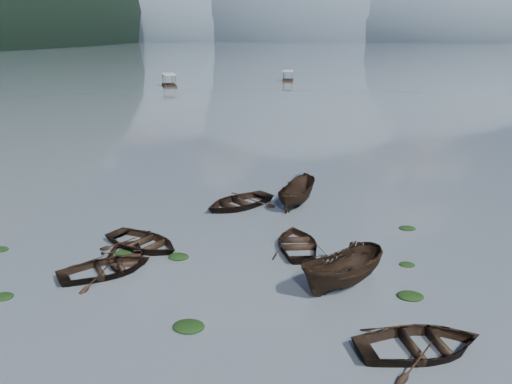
# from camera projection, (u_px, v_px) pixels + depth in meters

# --- Properties ---
(ground_plane) EXTENTS (2400.00, 2400.00, 0.00)m
(ground_plane) POSITION_uv_depth(u_px,v_px,m) (207.00, 336.00, 19.03)
(ground_plane) COLOR #525D67
(haze_mtn_a) EXTENTS (520.00, 520.00, 280.00)m
(haze_mtn_a) POSITION_uv_depth(u_px,v_px,m) (190.00, 40.00, 904.64)
(haze_mtn_a) COLOR #475666
(haze_mtn_a) RESTS_ON ground
(haze_mtn_b) EXTENTS (520.00, 520.00, 340.00)m
(haze_mtn_b) POSITION_uv_depth(u_px,v_px,m) (301.00, 40.00, 875.06)
(haze_mtn_b) COLOR #475666
(haze_mtn_b) RESTS_ON ground
(haze_mtn_c) EXTENTS (520.00, 520.00, 260.00)m
(haze_mtn_c) POSITION_uv_depth(u_px,v_px,m) (419.00, 40.00, 845.49)
(haze_mtn_c) COLOR #475666
(haze_mtn_c) RESTS_ON ground
(rowboat_0) EXTENTS (3.91, 4.56, 0.80)m
(rowboat_0) POSITION_uv_depth(u_px,v_px,m) (125.00, 261.00, 25.25)
(rowboat_0) COLOR black
(rowboat_0) RESTS_ON ground
(rowboat_1) EXTENTS (5.41, 5.19, 0.91)m
(rowboat_1) POSITION_uv_depth(u_px,v_px,m) (106.00, 273.00, 23.99)
(rowboat_1) COLOR black
(rowboat_1) RESTS_ON ground
(rowboat_3) EXTENTS (3.97, 4.94, 0.91)m
(rowboat_3) POSITION_uv_depth(u_px,v_px,m) (298.00, 248.00, 26.87)
(rowboat_3) COLOR black
(rowboat_3) RESTS_ON ground
(rowboat_4) EXTENTS (5.62, 4.77, 0.99)m
(rowboat_4) POSITION_uv_depth(u_px,v_px,m) (420.00, 351.00, 18.12)
(rowboat_4) COLOR black
(rowboat_4) RESTS_ON ground
(rowboat_5) EXTENTS (4.69, 4.93, 1.91)m
(rowboat_5) POSITION_uv_depth(u_px,v_px,m) (342.00, 287.00, 22.70)
(rowboat_5) COLOR black
(rowboat_5) RESTS_ON ground
(rowboat_6) EXTENTS (5.66, 5.03, 0.97)m
(rowboat_6) POSITION_uv_depth(u_px,v_px,m) (143.00, 247.00, 26.98)
(rowboat_6) COLOR black
(rowboat_6) RESTS_ON ground
(rowboat_7) EXTENTS (6.04, 6.20, 1.05)m
(rowboat_7) POSITION_uv_depth(u_px,v_px,m) (238.00, 206.00, 33.30)
(rowboat_7) COLOR black
(rowboat_7) RESTS_ON ground
(rowboat_8) EXTENTS (2.93, 5.04, 1.83)m
(rowboat_8) POSITION_uv_depth(u_px,v_px,m) (296.00, 204.00, 33.69)
(rowboat_8) COLOR black
(rowboat_8) RESTS_ON ground
(weed_clump_0) EXTENTS (0.95, 0.78, 0.21)m
(weed_clump_0) POSITION_uv_depth(u_px,v_px,m) (3.00, 297.00, 21.81)
(weed_clump_0) COLOR black
(weed_clump_0) RESTS_ON ground
(weed_clump_1) EXTENTS (1.08, 0.87, 0.24)m
(weed_clump_1) POSITION_uv_depth(u_px,v_px,m) (179.00, 258.00, 25.68)
(weed_clump_1) COLOR black
(weed_clump_1) RESTS_ON ground
(weed_clump_2) EXTENTS (1.27, 1.02, 0.28)m
(weed_clump_2) POSITION_uv_depth(u_px,v_px,m) (189.00, 328.00, 19.55)
(weed_clump_2) COLOR black
(weed_clump_2) RESTS_ON ground
(weed_clump_3) EXTENTS (0.79, 0.67, 0.18)m
(weed_clump_3) POSITION_uv_depth(u_px,v_px,m) (407.00, 265.00, 24.85)
(weed_clump_3) COLOR black
(weed_clump_3) RESTS_ON ground
(weed_clump_4) EXTENTS (1.15, 0.92, 0.24)m
(weed_clump_4) POSITION_uv_depth(u_px,v_px,m) (410.00, 297.00, 21.84)
(weed_clump_4) COLOR black
(weed_clump_4) RESTS_ON ground
(weed_clump_5) EXTENTS (0.91, 0.73, 0.19)m
(weed_clump_5) POSITION_uv_depth(u_px,v_px,m) (0.00, 250.00, 26.58)
(weed_clump_5) COLOR black
(weed_clump_5) RESTS_ON ground
(weed_clump_6) EXTENTS (0.89, 0.75, 0.19)m
(weed_clump_6) POSITION_uv_depth(u_px,v_px,m) (123.00, 254.00, 26.13)
(weed_clump_6) COLOR black
(weed_clump_6) RESTS_ON ground
(weed_clump_7) EXTENTS (0.95, 0.76, 0.21)m
(weed_clump_7) POSITION_uv_depth(u_px,v_px,m) (407.00, 229.00, 29.46)
(weed_clump_7) COLOR black
(weed_clump_7) RESTS_ON ground
(pontoon_left) EXTENTS (5.19, 7.09, 2.51)m
(pontoon_left) POSITION_uv_depth(u_px,v_px,m) (169.00, 86.00, 109.29)
(pontoon_left) COLOR black
(pontoon_left) RESTS_ON ground
(pontoon_centre) EXTENTS (3.02, 6.31, 2.35)m
(pontoon_centre) POSITION_uv_depth(u_px,v_px,m) (288.00, 81.00, 120.98)
(pontoon_centre) COLOR black
(pontoon_centre) RESTS_ON ground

